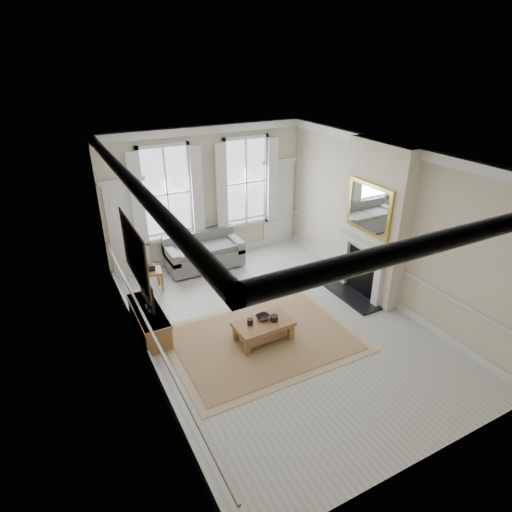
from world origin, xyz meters
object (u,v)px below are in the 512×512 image
sofa (203,254)px  tv_stand (149,321)px  coffee_table (263,326)px  side_table (152,274)px

sofa → tv_stand: size_ratio=1.26×
sofa → coffee_table: 3.39m
sofa → side_table: size_ratio=3.72×
coffee_table → tv_stand: 2.22m
side_table → tv_stand: 1.68m
sofa → coffee_table: bearing=-92.0°
sofa → tv_stand: sofa is taller
sofa → coffee_table: sofa is taller
tv_stand → sofa: bearing=47.6°
coffee_table → side_table: bearing=113.1°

